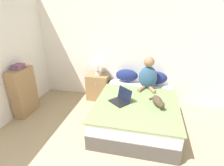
% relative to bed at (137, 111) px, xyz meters
% --- Properties ---
extents(wall_back, '(5.60, 0.05, 2.55)m').
position_rel_bed_xyz_m(wall_back, '(-0.23, 1.03, 1.01)').
color(wall_back, white).
rests_on(wall_back, ground_plane).
extents(bed, '(1.51, 1.93, 0.53)m').
position_rel_bed_xyz_m(bed, '(0.00, 0.00, 0.00)').
color(bed, '#4C4742').
rests_on(bed, ground_plane).
extents(pillow_near, '(0.52, 0.23, 0.30)m').
position_rel_bed_xyz_m(pillow_near, '(-0.33, 0.82, 0.42)').
color(pillow_near, navy).
rests_on(pillow_near, bed).
extents(pillow_far, '(0.52, 0.23, 0.30)m').
position_rel_bed_xyz_m(pillow_far, '(0.33, 0.82, 0.42)').
color(pillow_far, navy).
rests_on(pillow_far, bed).
extents(person_sitting, '(0.39, 0.38, 0.70)m').
position_rel_bed_xyz_m(person_sitting, '(0.16, 0.54, 0.57)').
color(person_sitting, '#33567A').
rests_on(person_sitting, bed).
extents(cat_tabby, '(0.28, 0.53, 0.17)m').
position_rel_bed_xyz_m(cat_tabby, '(0.37, -0.16, 0.35)').
color(cat_tabby, '#473828').
rests_on(cat_tabby, bed).
extents(laptop_open, '(0.44, 0.44, 0.25)m').
position_rel_bed_xyz_m(laptop_open, '(-0.29, -0.18, 0.32)').
color(laptop_open, black).
rests_on(laptop_open, bed).
extents(nightstand, '(0.53, 0.38, 0.64)m').
position_rel_bed_xyz_m(nightstand, '(-1.04, 0.78, 0.06)').
color(nightstand, '#937047').
rests_on(nightstand, ground_plane).
extents(table_lamp, '(0.33, 0.33, 0.47)m').
position_rel_bed_xyz_m(table_lamp, '(-1.01, 0.78, 0.74)').
color(table_lamp, beige).
rests_on(table_lamp, nightstand).
extents(bookshelf, '(0.24, 0.57, 1.01)m').
position_rel_bed_xyz_m(bookshelf, '(-2.38, -0.17, 0.25)').
color(bookshelf, '#99754C').
rests_on(bookshelf, ground_plane).
extents(book_stack_top, '(0.20, 0.24, 0.10)m').
position_rel_bed_xyz_m(book_stack_top, '(-2.38, -0.17, 0.80)').
color(book_stack_top, '#844270').
rests_on(book_stack_top, bookshelf).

